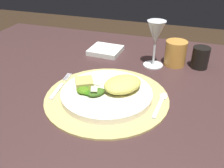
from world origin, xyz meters
TOP-DOWN VIEW (x-y plane):
  - dining_table at (0.00, 0.00)m, footprint 1.28×0.88m
  - placemat at (0.06, -0.11)m, footprint 0.36×0.36m
  - dinner_plate at (0.06, -0.11)m, footprint 0.26×0.26m
  - pasta_serving at (0.10, -0.09)m, footprint 0.14×0.15m
  - salad_greens at (0.02, -0.14)m, footprint 0.09×0.07m
  - bread_piece at (-0.01, -0.10)m, footprint 0.07×0.07m
  - fork at (-0.09, -0.11)m, footprint 0.03×0.16m
  - spoon at (0.22, -0.09)m, footprint 0.03×0.13m
  - napkin at (-0.05, 0.20)m, footprint 0.13×0.12m
  - wine_glass at (0.15, 0.15)m, footprint 0.07×0.07m
  - amber_tumbler at (0.22, 0.18)m, footprint 0.08×0.08m
  - dark_tumbler at (0.31, 0.18)m, footprint 0.06×0.06m

SIDE VIEW (x-z plane):
  - dining_table at x=0.00m, z-range 0.20..0.90m
  - placemat at x=0.06m, z-range 0.70..0.71m
  - spoon at x=0.22m, z-range 0.70..0.71m
  - fork at x=-0.09m, z-range 0.71..0.71m
  - napkin at x=-0.05m, z-range 0.70..0.72m
  - dinner_plate at x=0.06m, z-range 0.71..0.72m
  - salad_greens at x=0.02m, z-range 0.72..0.75m
  - bread_piece at x=-0.01m, z-range 0.72..0.75m
  - dark_tumbler at x=0.31m, z-range 0.70..0.78m
  - pasta_serving at x=0.10m, z-range 0.72..0.76m
  - amber_tumbler at x=0.22m, z-range 0.70..0.79m
  - wine_glass at x=0.15m, z-range 0.73..0.90m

